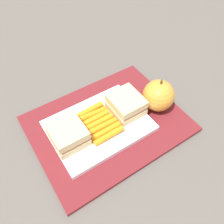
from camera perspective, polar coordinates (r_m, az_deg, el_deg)
The scene contains 7 objects.
ground_plane at distance 0.58m, azimuth -1.02°, elevation -3.14°, with size 2.40×2.40×0.00m, color #56514C.
lunchbag_mat at distance 0.58m, azimuth -1.03°, elevation -2.85°, with size 0.36×0.28×0.01m, color maroon.
food_tray at distance 0.56m, azimuth -3.18°, elevation -3.30°, with size 0.23×0.17×0.01m, color white.
sandwich_half_left at distance 0.52m, azimuth -10.63°, elevation -5.23°, with size 0.07×0.08×0.04m.
sandwich_half_right at distance 0.57m, azimuth 3.40°, elevation 1.86°, with size 0.07×0.08×0.04m.
carrot_sticks_bundle at distance 0.55m, azimuth -3.25°, elevation -2.51°, with size 0.08×0.10×0.02m.
apple at distance 0.59m, azimuth 11.15°, elevation 3.94°, with size 0.08×0.08×0.09m.
Camera 1 is at (-0.18, -0.30, 0.47)m, focal length 37.88 mm.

